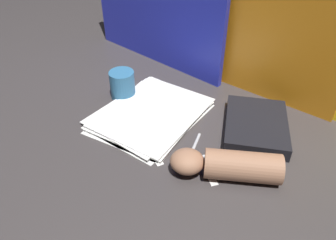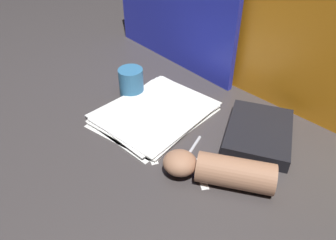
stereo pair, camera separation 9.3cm
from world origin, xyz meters
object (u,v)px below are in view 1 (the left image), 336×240
paper_stack (151,114)px  book_closed (256,126)px  hand_forearm (227,165)px  scissors (190,158)px  mug (122,85)px

paper_stack → book_closed: book_closed is taller
book_closed → hand_forearm: (0.01, -0.21, 0.02)m
scissors → hand_forearm: hand_forearm is taller
book_closed → scissors: (-0.10, -0.21, -0.02)m
mug → book_closed: bearing=9.3°
scissors → hand_forearm: bearing=-1.0°
book_closed → mug: 0.46m
hand_forearm → scissors: bearing=179.0°
paper_stack → scissors: size_ratio=2.22×
scissors → paper_stack: bearing=154.4°
paper_stack → scissors: paper_stack is taller
hand_forearm → mug: bearing=163.2°
paper_stack → scissors: 0.23m
paper_stack → mug: bearing=165.2°
paper_stack → hand_forearm: size_ratio=1.31×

